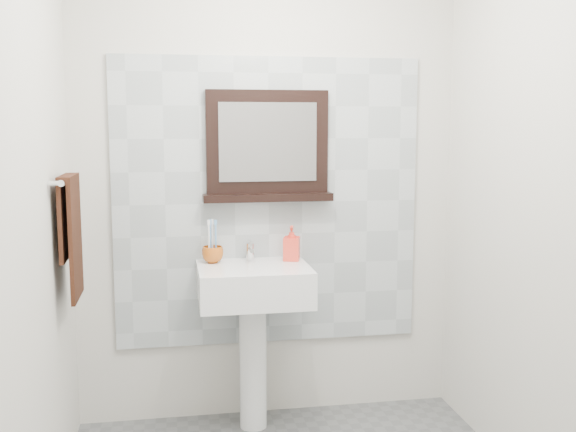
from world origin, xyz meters
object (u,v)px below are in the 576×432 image
(framed_mirror, at_px, (267,149))
(hand_towel, at_px, (71,227))
(soap_dispenser, at_px, (292,243))
(toothbrush_cup, at_px, (213,255))
(pedestal_sink, at_px, (254,302))

(framed_mirror, bearing_deg, hand_towel, -157.09)
(soap_dispenser, relative_size, framed_mirror, 0.27)
(toothbrush_cup, height_order, hand_towel, hand_towel)
(toothbrush_cup, bearing_deg, framed_mirror, 14.57)
(pedestal_sink, xyz_separation_m, framed_mirror, (0.10, 0.19, 0.76))
(toothbrush_cup, relative_size, soap_dispenser, 0.60)
(soap_dispenser, distance_m, framed_mirror, 0.50)
(pedestal_sink, bearing_deg, toothbrush_cup, 150.29)
(soap_dispenser, height_order, hand_towel, hand_towel)
(toothbrush_cup, xyz_separation_m, hand_towel, (-0.64, -0.32, 0.21))
(toothbrush_cup, bearing_deg, hand_towel, -153.56)
(toothbrush_cup, xyz_separation_m, framed_mirror, (0.29, 0.08, 0.53))
(pedestal_sink, height_order, framed_mirror, framed_mirror)
(pedestal_sink, distance_m, framed_mirror, 0.78)
(pedestal_sink, xyz_separation_m, hand_towel, (-0.83, -0.21, 0.43))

